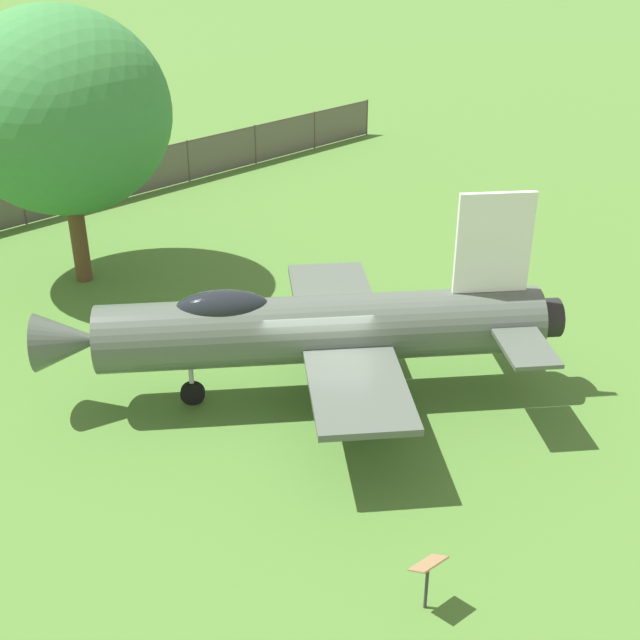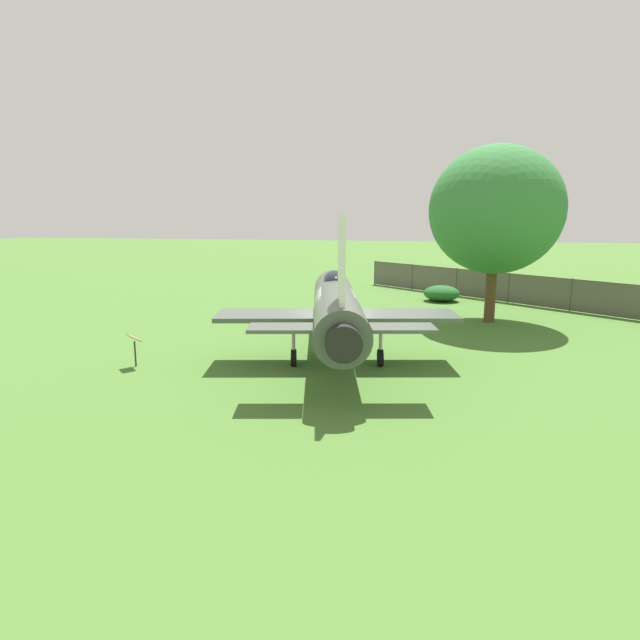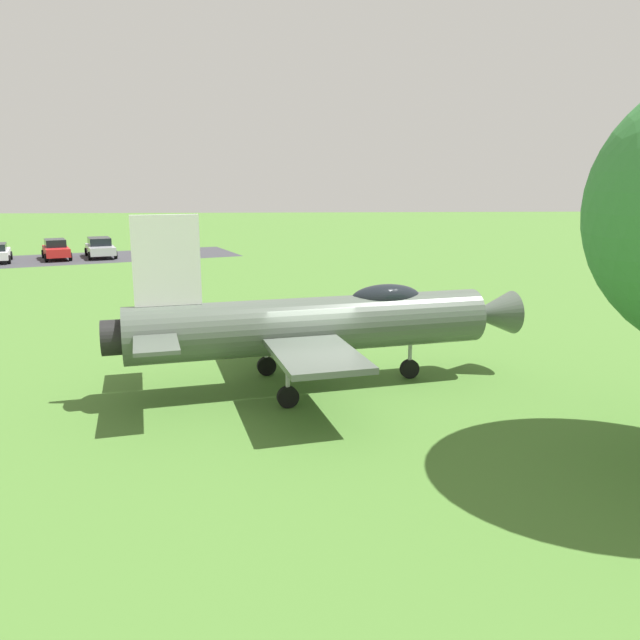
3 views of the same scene
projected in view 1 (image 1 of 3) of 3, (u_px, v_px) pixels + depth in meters
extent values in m
plane|color=#47722D|center=(322.00, 396.00, 20.50)|extent=(200.00, 200.00, 0.00)
cylinder|color=#4C564C|center=(322.00, 329.00, 19.63)|extent=(10.71, 3.87, 1.62)
cone|color=#4C564C|center=(70.00, 341.00, 19.08)|extent=(1.86, 1.69, 1.38)
cylinder|color=black|center=(546.00, 318.00, 20.15)|extent=(0.80, 1.08, 0.97)
ellipsoid|color=black|center=(222.00, 308.00, 19.10)|extent=(2.34, 1.35, 0.84)
cube|color=white|center=(494.00, 243.00, 19.07)|extent=(1.79, 0.52, 2.45)
cube|color=#4C564C|center=(359.00, 390.00, 17.55)|extent=(2.79, 3.77, 0.16)
cube|color=#4C564C|center=(331.00, 291.00, 21.99)|extent=(2.79, 3.77, 0.16)
cube|color=#4C564C|center=(526.00, 348.00, 18.46)|extent=(1.46, 1.99, 0.10)
cube|color=#4C564C|center=(484.00, 285.00, 21.48)|extent=(1.46, 1.99, 0.10)
cylinder|color=#A5A8AD|center=(191.00, 368.00, 19.74)|extent=(0.12, 0.12, 1.45)
cylinder|color=black|center=(193.00, 393.00, 20.07)|extent=(0.62, 0.30, 0.60)
cylinder|color=#A5A8AD|center=(375.00, 391.00, 18.80)|extent=(0.12, 0.12, 1.45)
cylinder|color=black|center=(374.00, 417.00, 19.13)|extent=(0.62, 0.30, 0.60)
cylinder|color=#A5A8AD|center=(356.00, 330.00, 21.47)|extent=(0.12, 0.12, 1.45)
cylinder|color=black|center=(355.00, 354.00, 21.80)|extent=(0.62, 0.30, 0.60)
cylinder|color=brown|center=(77.00, 227.00, 25.97)|extent=(0.52, 0.52, 3.65)
ellipsoid|color=#387F3D|center=(61.00, 112.00, 24.31)|extent=(6.58, 6.32, 6.12)
cylinder|color=#4C4238|center=(367.00, 117.00, 42.90)|extent=(0.08, 0.08, 1.83)
cylinder|color=#4C4238|center=(314.00, 130.00, 40.51)|extent=(0.08, 0.08, 1.83)
cylinder|color=#4C4238|center=(255.00, 145.00, 38.11)|extent=(0.08, 0.08, 1.83)
cylinder|color=#4C4238|center=(188.00, 161.00, 35.71)|extent=(0.08, 0.08, 1.83)
cylinder|color=#4C4238|center=(111.00, 180.00, 33.31)|extent=(0.08, 0.08, 1.83)
cylinder|color=#4C4238|center=(23.00, 202.00, 30.92)|extent=(0.08, 0.08, 1.83)
cylinder|color=#4C4238|center=(66.00, 169.00, 31.72)|extent=(21.82, 26.91, 0.05)
cube|color=#59544C|center=(69.00, 190.00, 32.12)|extent=(21.80, 26.89, 1.75)
cylinder|color=#333333|center=(426.00, 588.00, 14.18)|extent=(0.06, 0.06, 0.90)
cube|color=olive|center=(428.00, 564.00, 13.92)|extent=(0.70, 0.71, 0.25)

